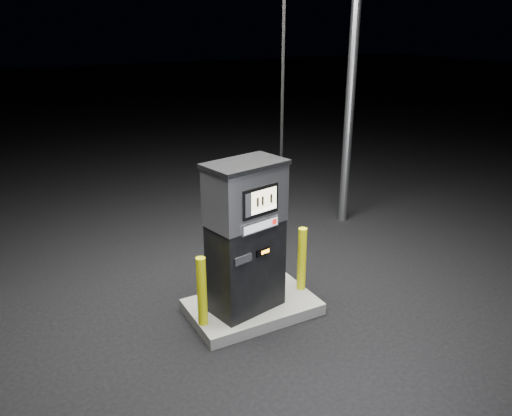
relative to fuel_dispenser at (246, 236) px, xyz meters
name	(u,v)px	position (x,y,z in m)	size (l,w,h in m)	color
ground	(252,312)	(0.12, 0.07, -1.12)	(80.00, 80.00, 0.00)	black
pump_island	(252,307)	(0.12, 0.07, -1.04)	(1.60, 1.00, 0.15)	slate
fuel_dispenser	(246,236)	(0.00, 0.00, 0.00)	(1.08, 0.74, 3.90)	black
bollard_left	(202,291)	(-0.62, -0.08, -0.53)	(0.12, 0.12, 0.86)	yellow
bollard_right	(302,259)	(0.86, 0.06, -0.53)	(0.12, 0.12, 0.87)	yellow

